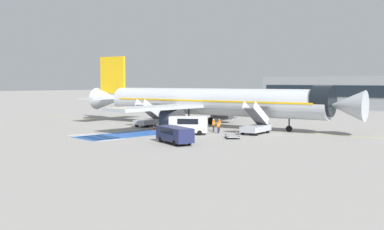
% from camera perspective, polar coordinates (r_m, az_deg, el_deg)
% --- Properties ---
extents(ground_plane, '(600.00, 600.00, 0.00)m').
position_cam_1_polar(ground_plane, '(67.11, 3.35, -1.50)').
color(ground_plane, gray).
extents(apron_leadline_yellow, '(77.62, 17.84, 0.01)m').
position_cam_1_polar(apron_leadline_yellow, '(66.99, 2.29, -1.50)').
color(apron_leadline_yellow, gold).
rests_on(apron_leadline_yellow, ground_plane).
extents(apron_stand_patch_blue, '(5.45, 12.78, 0.01)m').
position_cam_1_polar(apron_stand_patch_blue, '(57.35, -8.36, -2.50)').
color(apron_stand_patch_blue, '#2856A8').
rests_on(apron_stand_patch_blue, ground_plane).
extents(apron_walkway_bar_0, '(0.44, 3.60, 0.01)m').
position_cam_1_polar(apron_walkway_bar_0, '(58.82, -13.89, -2.41)').
color(apron_walkway_bar_0, silver).
rests_on(apron_walkway_bar_0, ground_plane).
extents(apron_walkway_bar_1, '(0.44, 3.60, 0.01)m').
position_cam_1_polar(apron_walkway_bar_1, '(57.78, -13.31, -2.52)').
color(apron_walkway_bar_1, silver).
rests_on(apron_walkway_bar_1, ground_plane).
extents(apron_walkway_bar_2, '(0.44, 3.60, 0.01)m').
position_cam_1_polar(apron_walkway_bar_2, '(56.74, -12.71, -2.63)').
color(apron_walkway_bar_2, silver).
rests_on(apron_walkway_bar_2, ground_plane).
extents(apron_walkway_bar_3, '(0.44, 3.60, 0.01)m').
position_cam_1_polar(apron_walkway_bar_3, '(55.72, -12.09, -2.74)').
color(apron_walkway_bar_3, silver).
rests_on(apron_walkway_bar_3, ground_plane).
extents(apron_walkway_bar_4, '(0.44, 3.60, 0.01)m').
position_cam_1_polar(apron_walkway_bar_4, '(54.70, -11.44, -2.86)').
color(apron_walkway_bar_4, silver).
rests_on(apron_walkway_bar_4, ground_plane).
extents(apron_walkway_bar_5, '(0.44, 3.60, 0.01)m').
position_cam_1_polar(apron_walkway_bar_5, '(53.68, -10.77, -2.99)').
color(apron_walkway_bar_5, silver).
rests_on(apron_walkway_bar_5, ground_plane).
extents(apron_walkway_bar_6, '(0.44, 3.60, 0.01)m').
position_cam_1_polar(apron_walkway_bar_6, '(52.68, -10.07, -3.11)').
color(apron_walkway_bar_6, silver).
rests_on(apron_walkway_bar_6, ground_plane).
extents(airliner, '(45.58, 32.15, 11.02)m').
position_cam_1_polar(airliner, '(67.05, 1.86, 1.68)').
color(airliner, '#B7BCC4').
rests_on(airliner, ground_plane).
extents(boarding_stairs_forward, '(3.21, 5.53, 4.29)m').
position_cam_1_polar(boarding_stairs_forward, '(58.22, 8.12, -1.39)').
color(boarding_stairs_forward, '#ADB2BA').
rests_on(boarding_stairs_forward, ground_plane).
extents(boarding_stairs_aft, '(3.21, 5.53, 4.16)m').
position_cam_1_polar(boarding_stairs_aft, '(67.91, -5.48, -0.59)').
color(boarding_stairs_aft, '#ADB2BA').
rests_on(boarding_stairs_aft, ground_plane).
extents(fuel_tanker, '(9.81, 3.39, 3.63)m').
position_cam_1_polar(fuel_tanker, '(87.34, 9.63, 0.98)').
color(fuel_tanker, '#38383D').
rests_on(fuel_tanker, ground_plane).
extents(service_van_0, '(4.88, 4.62, 2.29)m').
position_cam_1_polar(service_van_0, '(56.97, -0.45, -1.13)').
color(service_van_0, silver).
rests_on(service_van_0, ground_plane).
extents(service_van_1, '(5.75, 3.13, 1.82)m').
position_cam_1_polar(service_van_1, '(48.48, -2.23, -2.36)').
color(service_van_1, '#1E234C').
rests_on(service_van_1, ground_plane).
extents(baggage_cart, '(2.95, 2.82, 0.87)m').
position_cam_1_polar(baggage_cart, '(53.46, 5.15, -2.69)').
color(baggage_cart, gray).
rests_on(baggage_cart, ground_plane).
extents(ground_crew_0, '(0.34, 0.48, 1.67)m').
position_cam_1_polar(ground_crew_0, '(58.48, 3.36, -1.39)').
color(ground_crew_0, '#191E38').
rests_on(ground_crew_0, ground_plane).
extents(ground_crew_1, '(0.37, 0.48, 1.73)m').
position_cam_1_polar(ground_crew_1, '(60.49, 2.76, -1.17)').
color(ground_crew_1, '#191E38').
rests_on(ground_crew_1, ground_plane).
extents(ground_crew_2, '(0.47, 0.32, 1.68)m').
position_cam_1_polar(ground_crew_2, '(61.12, 3.46, -1.15)').
color(ground_crew_2, '#2D2D33').
rests_on(ground_crew_2, ground_plane).
extents(traffic_cone_0, '(0.55, 0.55, 0.62)m').
position_cam_1_polar(traffic_cone_0, '(63.29, -0.20, -1.55)').
color(traffic_cone_0, orange).
rests_on(traffic_cone_0, ground_plane).
extents(traffic_cone_1, '(0.56, 0.56, 0.62)m').
position_cam_1_polar(traffic_cone_1, '(63.35, -4.89, -1.56)').
color(traffic_cone_1, orange).
rests_on(traffic_cone_1, ground_plane).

